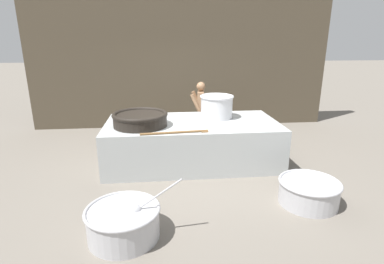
{
  "coord_description": "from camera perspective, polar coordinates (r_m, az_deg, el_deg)",
  "views": [
    {
      "loc": [
        -0.58,
        -5.68,
        2.39
      ],
      "look_at": [
        0.0,
        0.0,
        0.64
      ],
      "focal_mm": 28.0,
      "sensor_mm": 36.0,
      "label": 1
    }
  ],
  "objects": [
    {
      "name": "ground_plane",
      "position": [
        6.19,
        -0.0,
        -5.64
      ],
      "size": [
        60.0,
        60.0,
        0.0
      ],
      "primitive_type": "plane",
      "color": "slate"
    },
    {
      "name": "stock_pot",
      "position": [
        6.2,
        4.72,
        4.94
      ],
      "size": [
        0.69,
        0.69,
        0.47
      ],
      "color": "silver",
      "rests_on": "hearth_platform"
    },
    {
      "name": "back_wall",
      "position": [
        8.54,
        -2.01,
        15.36
      ],
      "size": [
        8.27,
        0.24,
        4.27
      ],
      "primitive_type": "cube",
      "color": "#4C4233",
      "rests_on": "ground_plane"
    },
    {
      "name": "prep_bowl_meat",
      "position": [
        4.95,
        21.36,
        -10.43
      ],
      "size": [
        0.92,
        0.92,
        0.37
      ],
      "color": "#B7B7BC",
      "rests_on": "ground_plane"
    },
    {
      "name": "hearth_platform",
      "position": [
        6.04,
        -0.0,
        -1.92
      ],
      "size": [
        3.38,
        1.69,
        0.85
      ],
      "color": "#B2B7B7",
      "rests_on": "ground_plane"
    },
    {
      "name": "giant_wok_near",
      "position": [
        5.68,
        -9.85,
        2.53
      ],
      "size": [
        1.04,
        1.04,
        0.26
      ],
      "color": "black",
      "rests_on": "hearth_platform"
    },
    {
      "name": "cook",
      "position": [
        7.06,
        1.6,
        4.06
      ],
      "size": [
        0.38,
        0.57,
        1.48
      ],
      "rotation": [
        0.0,
        0.0,
        2.98
      ],
      "color": "#8C6647",
      "rests_on": "ground_plane"
    },
    {
      "name": "prep_bowl_vegetables",
      "position": [
        4.0,
        -12.92,
        -16.2
      ],
      "size": [
        1.22,
        0.94,
        0.79
      ],
      "color": "#B7B7BC",
      "rests_on": "ground_plane"
    },
    {
      "name": "stirring_paddle",
      "position": [
        5.18,
        -2.69,
        -0.06
      ],
      "size": [
        1.19,
        0.17,
        0.04
      ],
      "rotation": [
        0.0,
        0.0,
        0.09
      ],
      "color": "brown",
      "rests_on": "hearth_platform"
    }
  ]
}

